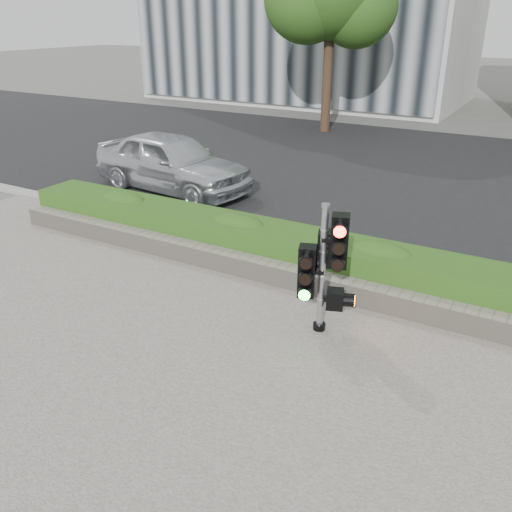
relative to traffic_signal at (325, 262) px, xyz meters
name	(u,v)px	position (x,y,z in m)	size (l,w,h in m)	color
ground	(218,337)	(-1.21, -0.90, -1.09)	(120.00, 120.00, 0.00)	#51514C
sidewalk	(88,447)	(-1.21, -3.40, -1.07)	(16.00, 11.00, 0.03)	#9E9389
road	(407,173)	(-1.21, 9.10, -1.08)	(60.00, 13.00, 0.02)	black
curb	(309,255)	(-1.21, 2.25, -1.03)	(60.00, 0.25, 0.12)	gray
stone_wall	(279,274)	(-1.21, 1.00, -0.89)	(12.00, 0.32, 0.34)	gray
hedge	(296,251)	(-1.21, 1.65, -0.72)	(12.00, 1.00, 0.68)	#508529
traffic_signal	(325,262)	(0.00, 0.00, 0.00)	(0.70, 0.60, 1.91)	black
car_silver	(172,162)	(-6.06, 4.40, -0.32)	(1.76, 4.37, 1.49)	silver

